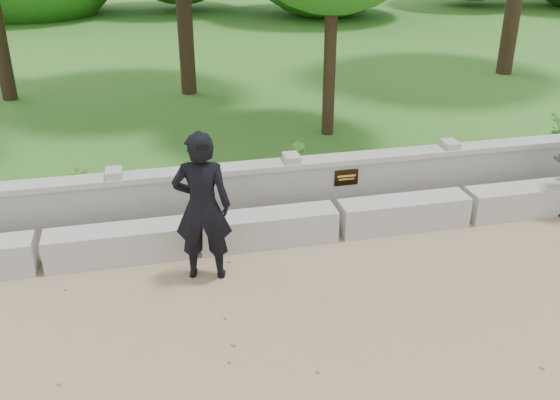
% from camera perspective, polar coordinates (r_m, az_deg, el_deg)
% --- Properties ---
extents(ground, '(80.00, 80.00, 0.00)m').
position_cam_1_polar(ground, '(7.44, 9.77, -9.93)').
color(ground, '#8F7657').
rests_on(ground, ground).
extents(lawn, '(40.00, 22.00, 0.25)m').
position_cam_1_polar(lawn, '(20.14, -5.65, 13.38)').
color(lawn, '#417527').
rests_on(lawn, ground).
extents(concrete_bench, '(11.90, 0.45, 0.45)m').
position_cam_1_polar(concrete_bench, '(8.84, 5.28, -1.87)').
color(concrete_bench, '#B5B2AA').
rests_on(concrete_bench, ground).
extents(parapet_wall, '(12.50, 0.35, 0.90)m').
position_cam_1_polar(parapet_wall, '(9.34, 4.02, 1.34)').
color(parapet_wall, '#AAA7A0').
rests_on(parapet_wall, ground).
extents(man_main, '(0.78, 0.71, 1.92)m').
position_cam_1_polar(man_main, '(7.57, -7.12, -0.61)').
color(man_main, black).
rests_on(man_main, ground).
extents(shrub_a, '(0.37, 0.36, 0.59)m').
position_cam_1_polar(shrub_a, '(9.63, -17.76, 1.44)').
color(shrub_a, '#43832C').
rests_on(shrub_a, lawn).
extents(shrub_b, '(0.32, 0.38, 0.64)m').
position_cam_1_polar(shrub_b, '(9.85, 1.44, 3.39)').
color(shrub_b, '#43832C').
rests_on(shrub_b, lawn).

